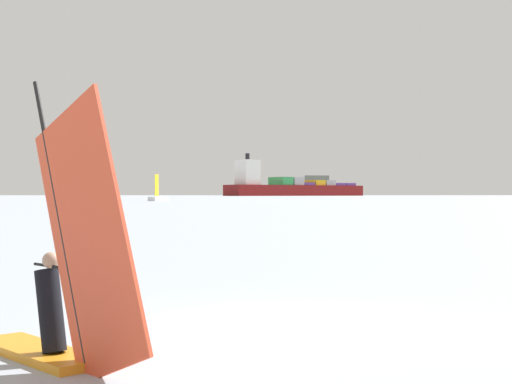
% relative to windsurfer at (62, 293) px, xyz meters
% --- Properties ---
extents(ground_plane, '(4000.00, 4000.00, 0.00)m').
position_rel_windsurfer_xyz_m(ground_plane, '(3.32, 2.91, -0.93)').
color(ground_plane, '#9EA8B2').
extents(windsurfer, '(2.78, 3.37, 3.92)m').
position_rel_windsurfer_xyz_m(windsurfer, '(0.00, 0.00, 0.00)').
color(windsurfer, orange).
rests_on(windsurfer, ground_plane).
extents(cargo_ship, '(145.93, 109.33, 39.74)m').
position_rel_windsurfer_xyz_m(cargo_ship, '(86.98, 740.24, 7.74)').
color(cargo_ship, maroon).
rests_on(cargo_ship, ground_plane).
extents(distant_headland, '(907.00, 590.63, 25.59)m').
position_rel_windsurfer_xyz_m(distant_headland, '(509.12, 1271.47, 11.86)').
color(distant_headland, '#60665B').
rests_on(distant_headland, ground_plane).
extents(small_sailboat, '(5.71, 8.71, 8.95)m').
position_rel_windsurfer_xyz_m(small_sailboat, '(-12.15, 222.58, -0.08)').
color(small_sailboat, white).
rests_on(small_sailboat, ground_plane).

